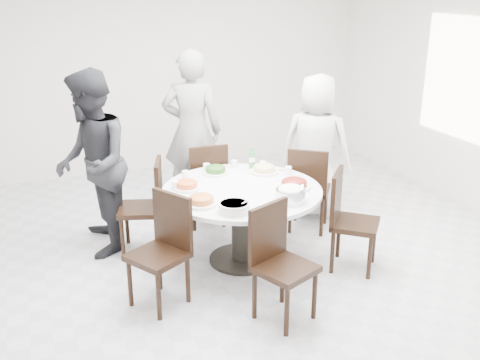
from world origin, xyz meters
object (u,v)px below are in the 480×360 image
object	(u,v)px
chair_s	(285,266)
soup_bowl	(234,207)
chair_ne	(309,188)
chair_nw	(140,207)
dining_table	(242,225)
diner_left	(92,164)
chair_n	(204,183)
chair_se	(355,222)
diner_right	(316,146)
chair_sw	(157,253)
diner_middle	(192,131)
rice_bowl	(290,196)
beverage_bottle	(252,158)

from	to	relation	value
chair_s	soup_bowl	size ratio (longest dim) A/B	3.57
chair_ne	chair_nw	size ratio (longest dim) A/B	1.00
dining_table	diner_left	world-z (taller)	diner_left
chair_n	diner_left	xyz separation A→B (m)	(-1.21, -0.23, 0.44)
chair_se	diner_right	bearing A→B (deg)	28.11
chair_n	chair_sw	world-z (taller)	same
chair_n	chair_se	bearing A→B (deg)	125.31
dining_table	chair_ne	distance (m)	1.05
chair_sw	diner_middle	world-z (taller)	diner_middle
chair_ne	chair_n	distance (m)	1.15
chair_nw	soup_bowl	distance (m)	1.25
dining_table	diner_left	bearing A→B (deg)	149.05
diner_right	diner_left	size ratio (longest dim) A/B	0.90
chair_nw	chair_se	world-z (taller)	same
chair_s	diner_middle	distance (m)	2.59
diner_middle	soup_bowl	world-z (taller)	diner_middle
diner_right	rice_bowl	bearing A→B (deg)	94.69
diner_middle	chair_sw	bearing A→B (deg)	88.93
chair_se	diner_right	xyz separation A→B (m)	(0.28, 1.29, 0.34)
chair_sw	diner_right	bearing A→B (deg)	89.58
diner_left	beverage_bottle	world-z (taller)	diner_left
diner_middle	rice_bowl	xyz separation A→B (m)	(0.31, -1.96, -0.13)
chair_n	chair_se	distance (m)	1.80
chair_nw	rice_bowl	size ratio (longest dim) A/B	3.58
chair_ne	diner_right	distance (m)	0.55
chair_ne	chair_sw	xyz separation A→B (m)	(-1.89, -0.90, 0.00)
soup_bowl	chair_nw	bearing A→B (deg)	119.16
chair_ne	diner_middle	size ratio (longest dim) A/B	0.51
chair_se	diner_middle	world-z (taller)	diner_middle
chair_s	soup_bowl	xyz separation A→B (m)	(-0.22, 0.55, 0.32)
dining_table	beverage_bottle	distance (m)	0.78
chair_n	chair_sw	size ratio (longest dim) A/B	1.00
chair_ne	diner_left	bearing A→B (deg)	28.28
dining_table	chair_nw	bearing A→B (deg)	146.33
diner_middle	beverage_bottle	world-z (taller)	diner_middle
chair_sw	beverage_bottle	distance (m)	1.64
dining_table	chair_s	bearing A→B (deg)	-92.51
diner_right	diner_middle	bearing A→B (deg)	11.23
chair_n	beverage_bottle	bearing A→B (deg)	130.07
chair_n	beverage_bottle	size ratio (longest dim) A/B	4.23
chair_s	chair_se	size ratio (longest dim) A/B	1.00
chair_sw	chair_nw	bearing A→B (deg)	145.15
chair_se	dining_table	bearing A→B (deg)	101.20
chair_nw	diner_middle	xyz separation A→B (m)	(0.83, 0.93, 0.46)
chair_nw	diner_middle	distance (m)	1.33
chair_s	diner_left	bearing A→B (deg)	100.63
chair_ne	diner_left	distance (m)	2.28
chair_n	chair_s	world-z (taller)	same
diner_middle	diner_left	xyz separation A→B (m)	(-1.23, -0.75, -0.03)
chair_s	diner_middle	xyz separation A→B (m)	(0.02, 2.55, 0.46)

